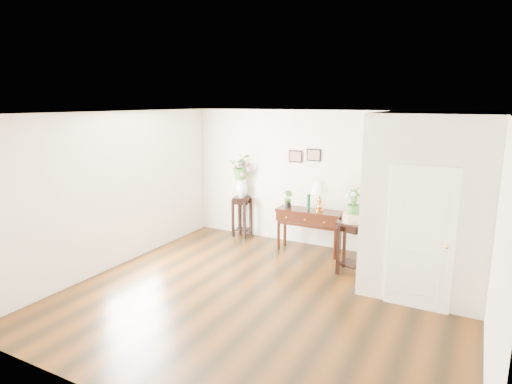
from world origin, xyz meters
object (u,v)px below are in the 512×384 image
Objects in this scene: console_table at (309,231)px; plant_stand_b at (352,248)px; table_lamp at (320,194)px; plant_stand_a at (242,216)px.

plant_stand_b is (1.04, -0.64, 0.03)m from console_table.
console_table is 1.22m from plant_stand_b.
plant_stand_b is at bearing -37.41° from table_lamp.
console_table is 1.45× the size of plant_stand_a.
console_table is at bearing -9.81° from plant_stand_a.
plant_stand_a is 2.90m from plant_stand_b.
plant_stand_b is (2.75, -0.93, 0.01)m from plant_stand_a.
console_table is 0.81m from table_lamp.
console_table is at bearing 148.43° from plant_stand_b.
console_table is 2.11× the size of table_lamp.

